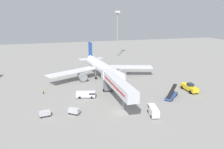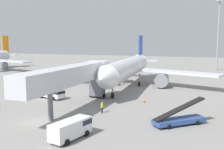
# 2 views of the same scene
# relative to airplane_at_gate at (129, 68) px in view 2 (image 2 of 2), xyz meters

# --- Properties ---
(ground_plane) EXTENTS (300.00, 300.00, 0.00)m
(ground_plane) POSITION_rel_airplane_at_gate_xyz_m (-3.47, -30.54, -4.24)
(ground_plane) COLOR gray
(airplane_at_gate) EXTENTS (41.81, 41.34, 12.14)m
(airplane_at_gate) POSITION_rel_airplane_at_gate_xyz_m (0.00, 0.00, 0.00)
(airplane_at_gate) COLOR silver
(airplane_at_gate) RESTS_ON ground
(jet_bridge) EXTENTS (3.58, 23.80, 6.91)m
(jet_bridge) POSITION_rel_airplane_at_gate_xyz_m (-2.05, -22.68, 0.97)
(jet_bridge) COLOR silver
(jet_bridge) RESTS_ON ground
(belt_loader_truck) EXTENTS (6.56, 6.17, 3.32)m
(belt_loader_truck) POSITION_rel_airplane_at_gate_xyz_m (14.26, -25.26, -3.46)
(belt_loader_truck) COLOR #2D4C8E
(belt_loader_truck) RESTS_ON ground
(service_van_near_left) EXTENTS (5.88, 3.36, 1.82)m
(service_van_near_left) POSITION_rel_airplane_at_gate_xyz_m (-9.57, -17.66, -3.18)
(service_van_near_left) COLOR white
(service_van_near_left) RESTS_ON ground
(service_van_mid_left) EXTENTS (2.98, 5.46, 2.09)m
(service_van_mid_left) POSITION_rel_airplane_at_gate_xyz_m (3.72, -34.09, -3.04)
(service_van_mid_left) COLOR white
(service_van_mid_left) RESTS_ON ground
(ground_crew_worker_foreground) EXTENTS (0.42, 0.42, 1.70)m
(ground_crew_worker_foreground) POSITION_rel_airplane_at_gate_xyz_m (2.91, -23.47, -3.34)
(ground_crew_worker_foreground) COLOR #1E2333
(ground_crew_worker_foreground) RESTS_ON ground
(ground_crew_worker_midground) EXTENTS (0.46, 0.46, 1.71)m
(ground_crew_worker_midground) POSITION_rel_airplane_at_gate_xyz_m (-21.71, -10.64, -3.33)
(ground_crew_worker_midground) COLOR #1E2333
(ground_crew_worker_midground) RESTS_ON ground
(safety_cone_alpha) EXTENTS (0.45, 0.45, 0.69)m
(safety_cone_alpha) POSITION_rel_airplane_at_gate_xyz_m (7.30, -14.94, -3.90)
(safety_cone_alpha) COLOR black
(safety_cone_alpha) RESTS_ON ground
(apron_light_mast) EXTENTS (2.40, 2.40, 25.56)m
(apron_light_mast) POSITION_rel_airplane_at_gate_xyz_m (20.36, 43.12, 13.51)
(apron_light_mast) COLOR #93969B
(apron_light_mast) RESTS_ON ground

